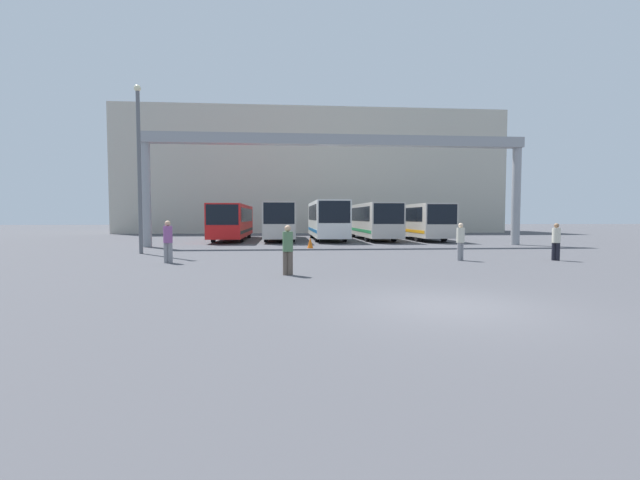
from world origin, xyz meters
name	(u,v)px	position (x,y,z in m)	size (l,w,h in m)	color
ground_plane	(449,306)	(0.00, 0.00, 0.00)	(200.00, 200.00, 0.00)	#47474C
building_backdrop	(312,175)	(0.00, 47.96, 7.56)	(47.53, 12.00, 15.13)	#B7B2A3
overhead_gantry	(338,154)	(0.00, 19.90, 6.23)	(26.02, 0.80, 7.53)	gray
bus_slot_0	(233,220)	(-8.07, 27.94, 1.72)	(2.53, 12.36, 2.98)	red
bus_slot_1	(280,219)	(-4.03, 27.93, 1.80)	(2.47, 12.33, 3.12)	beige
bus_slot_2	(327,218)	(0.00, 27.41, 1.88)	(2.56, 11.31, 3.26)	silver
bus_slot_3	(372,219)	(4.03, 28.01, 1.78)	(2.53, 12.50, 3.09)	beige
bus_slot_4	(419,220)	(8.07, 27.32, 1.75)	(2.52, 11.12, 3.03)	beige
pedestrian_near_center	(460,241)	(4.36, 9.67, 0.91)	(0.36, 0.36, 1.72)	gray
pedestrian_near_right	(288,249)	(-3.54, 5.44, 0.91)	(0.36, 0.36, 1.71)	brown
pedestrian_mid_left	(556,241)	(8.70, 9.30, 0.90)	(0.35, 0.35, 1.70)	black
pedestrian_far_center	(168,240)	(-8.67, 9.74, 0.97)	(0.38, 0.38, 1.83)	gray
traffic_cone	(310,243)	(-2.02, 17.83, 0.34)	(0.38, 0.38, 0.68)	orange
lamp_post	(139,163)	(-11.40, 14.64, 4.86)	(0.36, 0.36, 8.99)	#595B60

